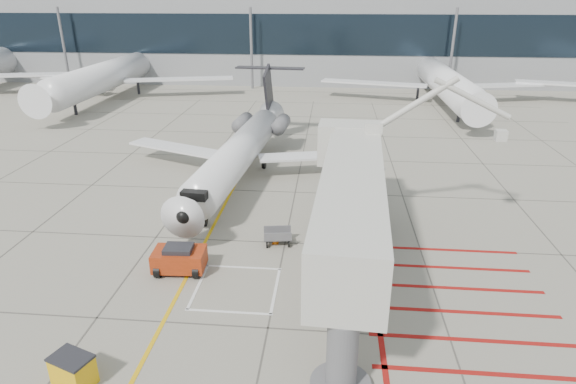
# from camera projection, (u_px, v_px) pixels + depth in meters

# --- Properties ---
(ground_plane) EXTENTS (260.00, 260.00, 0.00)m
(ground_plane) POSITION_uv_depth(u_px,v_px,m) (278.00, 279.00, 25.27)
(ground_plane) COLOR gray
(ground_plane) RESTS_ON ground
(regional_jet) EXTENTS (24.50, 29.83, 7.37)m
(regional_jet) POSITION_uv_depth(u_px,v_px,m) (231.00, 142.00, 35.69)
(regional_jet) COLOR white
(regional_jet) RESTS_ON ground_plane
(jet_bridge) EXTENTS (10.68, 20.68, 8.07)m
(jet_bridge) POSITION_uv_depth(u_px,v_px,m) (351.00, 216.00, 23.05)
(jet_bridge) COLOR beige
(jet_bridge) RESTS_ON ground_plane
(pushback_tug) EXTENTS (2.81, 1.85, 1.59)m
(pushback_tug) POSITION_uv_depth(u_px,v_px,m) (179.00, 258.00, 25.74)
(pushback_tug) COLOR #9F2E0F
(pushback_tug) RESTS_ON ground_plane
(spill_bin) EXTENTS (1.76, 1.46, 1.30)m
(spill_bin) POSITION_uv_depth(u_px,v_px,m) (73.00, 370.00, 18.29)
(spill_bin) COLOR #E2A90C
(spill_bin) RESTS_ON ground_plane
(baggage_cart) EXTENTS (1.77, 1.26, 1.03)m
(baggage_cart) POSITION_uv_depth(u_px,v_px,m) (278.00, 236.00, 28.63)
(baggage_cart) COLOR #545458
(baggage_cart) RESTS_ON ground_plane
(ground_power_unit) EXTENTS (2.52, 2.00, 1.74)m
(ground_power_unit) POSITION_uv_depth(u_px,v_px,m) (344.00, 249.00, 26.47)
(ground_power_unit) COLOR silver
(ground_power_unit) RESTS_ON ground_plane
(cone_nose) EXTENTS (0.40, 0.40, 0.55)m
(cone_nose) POSITION_uv_depth(u_px,v_px,m) (275.00, 239.00, 28.83)
(cone_nose) COLOR orange
(cone_nose) RESTS_ON ground_plane
(cone_side) EXTENTS (0.34, 0.34, 0.47)m
(cone_side) POSITION_uv_depth(u_px,v_px,m) (347.00, 220.00, 31.27)
(cone_side) COLOR #FF510D
(cone_side) RESTS_ON ground_plane
(terminal_building) EXTENTS (180.00, 28.00, 14.00)m
(terminal_building) POSITION_uv_depth(u_px,v_px,m) (376.00, 35.00, 86.15)
(terminal_building) COLOR gray
(terminal_building) RESTS_ON ground_plane
(terminal_glass_band) EXTENTS (180.00, 0.10, 6.00)m
(terminal_glass_band) POSITION_uv_depth(u_px,v_px,m) (383.00, 35.00, 72.84)
(terminal_glass_band) COLOR black
(terminal_glass_band) RESTS_ON ground_plane
(bg_aircraft_b) EXTENTS (34.28, 38.09, 11.43)m
(bg_aircraft_b) POSITION_uv_depth(u_px,v_px,m) (110.00, 56.00, 67.83)
(bg_aircraft_b) COLOR silver
(bg_aircraft_b) RESTS_ON ground_plane
(bg_aircraft_c) EXTENTS (32.64, 36.27, 10.88)m
(bg_aircraft_c) POSITION_uv_depth(u_px,v_px,m) (444.00, 62.00, 64.06)
(bg_aircraft_c) COLOR silver
(bg_aircraft_c) RESTS_ON ground_plane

